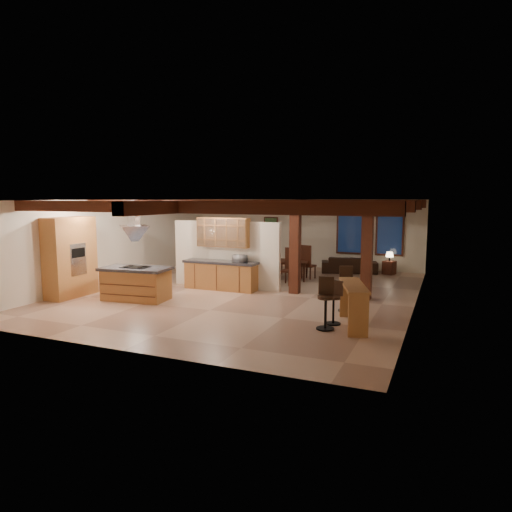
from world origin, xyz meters
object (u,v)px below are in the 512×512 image
Objects in this scene: kitchen_island at (136,283)px; bar_counter at (353,298)px; dining_table at (281,270)px; sofa at (349,265)px.

kitchen_island is 6.39m from bar_counter.
dining_table is 3.18m from sofa.
bar_counter is at bearing 87.18° from sofa.
kitchen_island is 8.74m from sofa.
dining_table is at bearing 125.11° from bar_counter.
sofa is at bearing 57.04° from kitchen_island.
sofa is at bearing 102.02° from bar_counter.
bar_counter reaches higher than kitchen_island.
kitchen_island is 1.05× the size of dining_table.
bar_counter reaches higher than dining_table.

